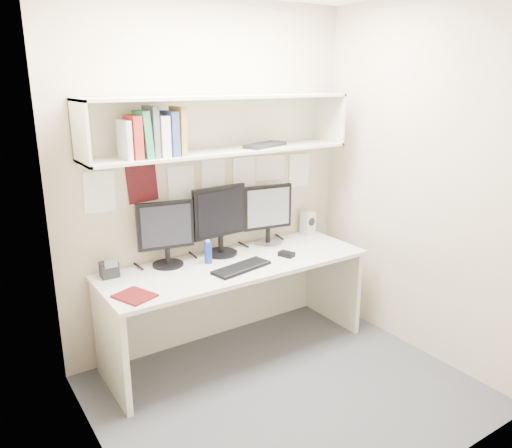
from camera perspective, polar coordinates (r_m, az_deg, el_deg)
floor at (r=3.56m, az=3.50°, el=-18.60°), size 2.40×2.00×0.01m
wall_back at (r=3.83m, az=-5.19°, el=5.20°), size 2.40×0.02×2.60m
wall_front at (r=2.33m, az=19.00°, el=-2.98°), size 2.40×0.02×2.60m
wall_left at (r=2.50m, az=-18.58°, el=-1.66°), size 0.02×2.00×2.60m
wall_right at (r=3.84m, az=18.37°, el=4.47°), size 0.02×2.00×2.60m
desk at (r=3.84m, az=-2.30°, el=-9.46°), size 2.00×0.70×0.73m
overhead_hutch at (r=3.65m, az=-4.29°, el=11.34°), size 2.00×0.38×0.40m
pinned_papers at (r=3.84m, az=-5.13°, el=4.46°), size 1.92×0.01×0.48m
monitor_left at (r=3.61m, az=-10.27°, el=-0.82°), size 0.41×0.22×0.47m
monitor_center at (r=3.78m, az=-4.16°, el=0.63°), size 0.46×0.25×0.53m
monitor_right at (r=4.02m, az=1.32°, el=1.31°), size 0.42×0.23×0.49m
keyboard at (r=3.56m, az=-1.68°, el=-5.01°), size 0.47×0.24×0.02m
mouse at (r=3.81m, az=3.51°, el=-3.46°), size 0.11×0.13×0.04m
speaker at (r=4.36m, az=5.94°, el=0.16°), size 0.11×0.11×0.20m
blue_bottle at (r=3.66m, az=-5.49°, el=-3.23°), size 0.06×0.06×0.18m
maroon_notebook at (r=3.21m, az=-13.70°, el=-7.99°), size 0.26×0.29×0.01m
desk_phone at (r=3.55m, az=-16.41°, el=-4.99°), size 0.12×0.11×0.14m
book_stack at (r=3.34m, az=-11.67°, el=9.97°), size 0.41×0.20×0.33m
hutch_tray at (r=3.79m, az=1.06°, el=9.03°), size 0.41×0.27×0.03m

